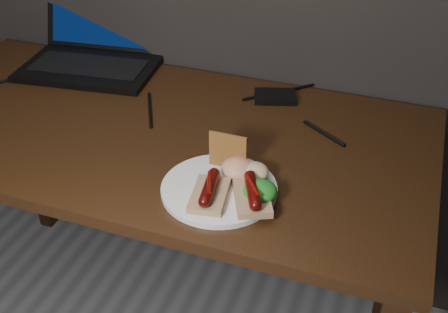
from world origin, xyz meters
The scene contains 11 objects.
desk centered at (0.00, 1.38, 0.66)m, with size 1.40×0.70×0.75m.
laptop centered at (-0.32, 1.67, 0.80)m, with size 0.43×0.38×0.25m.
hard_drive centered at (0.26, 1.63, 0.76)m, with size 0.11×0.07×0.02m, color black.
desk_cables centered at (0.02, 1.54, 0.75)m, with size 1.01×0.37×0.01m.
plate centered at (0.26, 1.20, 0.76)m, with size 0.25×0.25×0.01m, color silver.
bread_sausage_center centered at (0.25, 1.15, 0.78)m, with size 0.09×0.12×0.04m.
bread_sausage_right centered at (0.34, 1.17, 0.78)m, with size 0.11×0.13×0.04m.
crispbread centered at (0.25, 1.27, 0.80)m, with size 0.09×0.01×0.09m, color #AF6A30.
salad_greens centered at (0.35, 1.19, 0.78)m, with size 0.07×0.07×0.04m, color #115814.
salsa_mound centered at (0.28, 1.25, 0.78)m, with size 0.07×0.07×0.04m, color #A71810.
coleslaw_mound centered at (0.32, 1.25, 0.78)m, with size 0.06×0.06×0.04m, color beige.
Camera 1 is at (0.59, 0.31, 1.48)m, focal length 45.00 mm.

